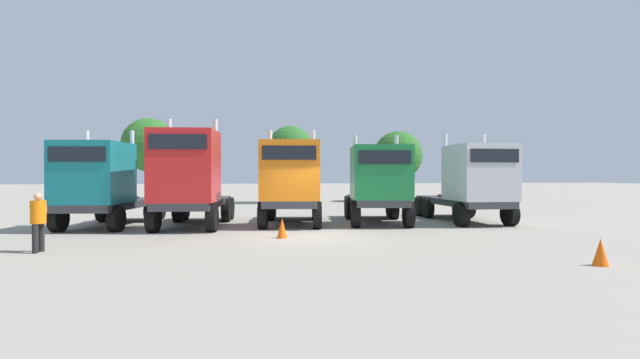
{
  "coord_description": "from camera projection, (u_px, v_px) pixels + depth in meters",
  "views": [
    {
      "loc": [
        -2.04,
        -15.47,
        2.17
      ],
      "look_at": [
        1.18,
        4.23,
        1.98
      ],
      "focal_mm": 24.54,
      "sensor_mm": 36.0,
      "label": 1
    }
  ],
  "objects": [
    {
      "name": "ground",
      "position": [
        307.0,
        236.0,
        15.62
      ],
      "size": [
        200.0,
        200.0,
        0.0
      ],
      "primitive_type": "plane",
      "color": "gray"
    },
    {
      "name": "semi_truck_teal",
      "position": [
        101.0,
        184.0,
        17.81
      ],
      "size": [
        3.34,
        6.26,
        4.07
      ],
      "rotation": [
        0.0,
        0.0,
        -1.71
      ],
      "color": "#333338",
      "rests_on": "ground"
    },
    {
      "name": "semi_truck_red",
      "position": [
        189.0,
        179.0,
        17.69
      ],
      "size": [
        3.1,
        6.27,
        4.52
      ],
      "rotation": [
        0.0,
        0.0,
        -1.67
      ],
      "color": "#333338",
      "rests_on": "ground"
    },
    {
      "name": "semi_truck_orange",
      "position": [
        291.0,
        182.0,
        18.72
      ],
      "size": [
        3.29,
        6.05,
        4.17
      ],
      "rotation": [
        0.0,
        0.0,
        -1.71
      ],
      "color": "#333338",
      "rests_on": "ground"
    },
    {
      "name": "semi_truck_green",
      "position": [
        378.0,
        183.0,
        19.27
      ],
      "size": [
        3.42,
        6.18,
        4.01
      ],
      "rotation": [
        0.0,
        0.0,
        -1.73
      ],
      "color": "#333338",
      "rests_on": "ground"
    },
    {
      "name": "semi_truck_silver",
      "position": [
        473.0,
        183.0,
        19.7
      ],
      "size": [
        2.72,
        6.2,
        4.1
      ],
      "rotation": [
        0.0,
        0.0,
        -1.6
      ],
      "color": "#333338",
      "rests_on": "ground"
    },
    {
      "name": "visitor_in_hivis",
      "position": [
        38.0,
        218.0,
        12.27
      ],
      "size": [
        0.45,
        0.46,
        1.68
      ],
      "rotation": [
        0.0,
        0.0,
        6.15
      ],
      "color": "black",
      "rests_on": "ground"
    },
    {
      "name": "traffic_cone_mid",
      "position": [
        282.0,
        228.0,
        15.08
      ],
      "size": [
        0.36,
        0.36,
        0.69
      ],
      "primitive_type": "cone",
      "color": "#F2590C",
      "rests_on": "ground"
    },
    {
      "name": "traffic_cone_far",
      "position": [
        601.0,
        252.0,
        10.46
      ],
      "size": [
        0.36,
        0.36,
        0.66
      ],
      "primitive_type": "cone",
      "color": "#F2590C",
      "rests_on": "ground"
    },
    {
      "name": "oak_far_left",
      "position": [
        149.0,
        145.0,
        32.91
      ],
      "size": [
        4.03,
        4.03,
        6.47
      ],
      "color": "#4C3823",
      "rests_on": "ground"
    },
    {
      "name": "oak_far_centre",
      "position": [
        290.0,
        149.0,
        34.05
      ],
      "size": [
        3.53,
        3.53,
        6.03
      ],
      "color": "#4C3823",
      "rests_on": "ground"
    },
    {
      "name": "oak_far_right",
      "position": [
        398.0,
        156.0,
        36.07
      ],
      "size": [
        4.01,
        4.01,
        5.82
      ],
      "color": "#4C3823",
      "rests_on": "ground"
    }
  ]
}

